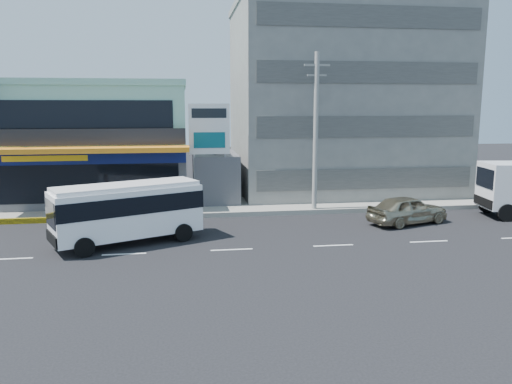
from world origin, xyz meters
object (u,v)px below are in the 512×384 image
Objects in this scene: concrete_building at (341,103)px; utility_pole_near at (316,132)px; minibus at (128,208)px; shop_building at (101,145)px; motorcycle_rider at (85,219)px; billboard at (209,135)px; sedan at (407,210)px; satellite_dish at (216,153)px.

utility_pole_near is at bearing -117.76° from concrete_building.
minibus is at bearing -138.63° from concrete_building.
concrete_building is (18.00, 1.05, 3.00)m from shop_building.
motorcycle_rider is at bearing -87.39° from shop_building.
utility_pole_near reaches higher than billboard.
sedan is (18.61, -10.09, -3.16)m from shop_building.
sedan is (4.61, -3.55, -4.32)m from utility_pole_near.
motorcycle_rider is at bearing -140.91° from satellite_dish.
minibus is 4.16m from motorcycle_rider.
sedan is at bearing -25.72° from billboard.
satellite_dish is 0.20× the size of minibus.
minibus is 1.53× the size of sedan.
satellite_dish reaches higher than sedan.
motorcycle_rider reaches higher than sedan.
utility_pole_near is at bearing 26.95° from minibus.
utility_pole_near reaches higher than motorcycle_rider.
motorcycle_rider is (-13.59, -2.56, -4.50)m from utility_pole_near.
billboard is at bearing 31.62° from motorcycle_rider.
concrete_building is at bearing 62.24° from utility_pole_near.
motorcycle_rider is at bearing 69.28° from sedan.
billboard is at bearing 46.66° from sedan.
concrete_building reaches higher than minibus.
utility_pole_near reaches higher than minibus.
motorcycle_rider is (-18.19, 0.99, -0.18)m from sedan.
utility_pole_near reaches higher than shop_building.
shop_building is 18.28m from concrete_building.
minibus is at bearing -48.82° from motorcycle_rider.
satellite_dish reaches higher than motorcycle_rider.
utility_pole_near is 5.09× the size of motorcycle_rider.
shop_building is 6.31× the size of motorcycle_rider.
billboard is at bearing 58.85° from minibus.
shop_building is at bearing -176.65° from concrete_building.
motorcycle_rider is at bearing -148.38° from billboard.
minibus is 3.80× the size of motorcycle_rider.
concrete_building reaches higher than utility_pole_near.
shop_building is 8.27× the size of satellite_dish.
minibus is 15.72m from sedan.
billboard is 0.92× the size of minibus.
motorcycle_rider is at bearing -149.98° from concrete_building.
satellite_dish reaches higher than minibus.
concrete_building is at bearing 30.02° from motorcycle_rider.
billboard is at bearing 164.52° from utility_pole_near.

